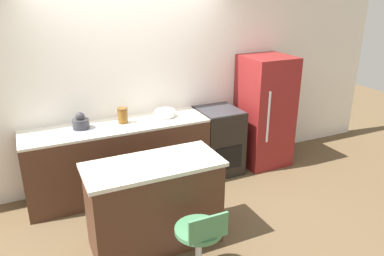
{
  "coord_description": "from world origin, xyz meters",
  "views": [
    {
      "loc": [
        -1.33,
        -3.96,
        2.52
      ],
      "look_at": [
        0.4,
        -0.26,
        0.97
      ],
      "focal_mm": 35.0,
      "sensor_mm": 36.0,
      "label": 1
    }
  ],
  "objects_px": {
    "mixing_bowl": "(165,113)",
    "stool_chair": "(200,244)",
    "refrigerator": "(264,111)",
    "kettle": "(81,122)",
    "oven_range": "(218,140)"
  },
  "relations": [
    {
      "from": "stool_chair",
      "to": "kettle",
      "type": "bearing_deg",
      "value": 109.09
    },
    {
      "from": "mixing_bowl",
      "to": "stool_chair",
      "type": "bearing_deg",
      "value": -102.41
    },
    {
      "from": "refrigerator",
      "to": "kettle",
      "type": "relative_size",
      "value": 7.83
    },
    {
      "from": "mixing_bowl",
      "to": "refrigerator",
      "type": "bearing_deg",
      "value": -2.63
    },
    {
      "from": "oven_range",
      "to": "mixing_bowl",
      "type": "height_order",
      "value": "mixing_bowl"
    },
    {
      "from": "refrigerator",
      "to": "stool_chair",
      "type": "bearing_deg",
      "value": -136.89
    },
    {
      "from": "mixing_bowl",
      "to": "oven_range",
      "type": "bearing_deg",
      "value": -3.38
    },
    {
      "from": "refrigerator",
      "to": "mixing_bowl",
      "type": "height_order",
      "value": "refrigerator"
    },
    {
      "from": "stool_chair",
      "to": "kettle",
      "type": "height_order",
      "value": "kettle"
    },
    {
      "from": "refrigerator",
      "to": "mixing_bowl",
      "type": "xyz_separation_m",
      "value": [
        -1.53,
        0.07,
        0.17
      ]
    },
    {
      "from": "refrigerator",
      "to": "kettle",
      "type": "height_order",
      "value": "refrigerator"
    },
    {
      "from": "refrigerator",
      "to": "kettle",
      "type": "distance_m",
      "value": 2.61
    },
    {
      "from": "oven_range",
      "to": "kettle",
      "type": "distance_m",
      "value": 1.93
    },
    {
      "from": "refrigerator",
      "to": "stool_chair",
      "type": "distance_m",
      "value": 2.7
    },
    {
      "from": "refrigerator",
      "to": "stool_chair",
      "type": "relative_size",
      "value": 2.12
    }
  ]
}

